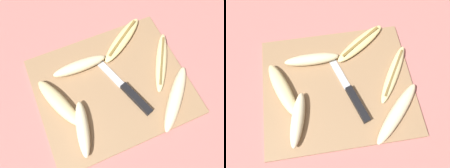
# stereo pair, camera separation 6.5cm
# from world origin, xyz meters

# --- Properties ---
(ground_plane) EXTENTS (4.00, 4.00, 0.00)m
(ground_plane) POSITION_xyz_m (0.00, 0.00, 0.00)
(ground_plane) COLOR #B76B66
(cutting_board) EXTENTS (0.45, 0.37, 0.01)m
(cutting_board) POSITION_xyz_m (0.00, 0.00, 0.01)
(cutting_board) COLOR #997551
(cutting_board) RESTS_ON ground_plane
(knife) EXTENTS (0.09, 0.23, 0.02)m
(knife) POSITION_xyz_m (0.04, -0.05, 0.02)
(knife) COLOR black
(knife) RESTS_ON cutting_board
(banana_bright_far) EXTENTS (0.07, 0.16, 0.04)m
(banana_bright_far) POSITION_xyz_m (-0.13, -0.09, 0.03)
(banana_bright_far) COLOR beige
(banana_bright_far) RESTS_ON cutting_board
(banana_golden_short) EXTENTS (0.19, 0.15, 0.02)m
(banana_golden_short) POSITION_xyz_m (0.09, 0.13, 0.02)
(banana_golden_short) COLOR #EDD689
(banana_golden_short) RESTS_ON cutting_board
(banana_ripe_center) EXTENTS (0.10, 0.18, 0.03)m
(banana_ripe_center) POSITION_xyz_m (-0.16, 0.01, 0.03)
(banana_ripe_center) COLOR beige
(banana_ripe_center) RESTS_ON cutting_board
(banana_pale_long) EXTENTS (0.17, 0.18, 0.03)m
(banana_pale_long) POSITION_xyz_m (0.15, -0.11, 0.03)
(banana_pale_long) COLOR beige
(banana_pale_long) RESTS_ON cutting_board
(banana_mellow_near) EXTENTS (0.14, 0.19, 0.02)m
(banana_mellow_near) POSITION_xyz_m (0.17, 0.01, 0.02)
(banana_mellow_near) COLOR beige
(banana_mellow_near) RESTS_ON cutting_board
(banana_cream_curved) EXTENTS (0.17, 0.04, 0.03)m
(banana_cream_curved) POSITION_xyz_m (-0.07, 0.09, 0.03)
(banana_cream_curved) COLOR beige
(banana_cream_curved) RESTS_ON cutting_board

